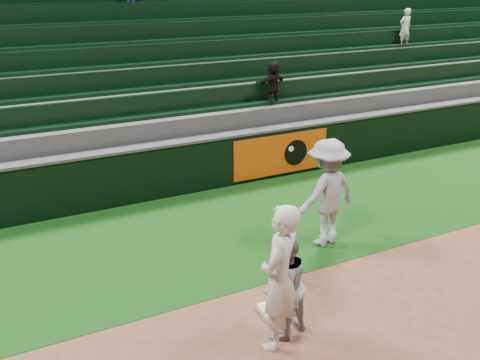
{
  "coord_description": "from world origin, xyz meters",
  "views": [
    {
      "loc": [
        -3.54,
        -5.6,
        4.73
      ],
      "look_at": [
        0.49,
        2.3,
        1.3
      ],
      "focal_mm": 40.0,
      "sensor_mm": 36.0,
      "label": 1
    }
  ],
  "objects_px": {
    "first_baseman": "(280,277)",
    "base_coach": "(327,193)",
    "baserunner": "(283,286)",
    "first_base": "(275,310)"
  },
  "relations": [
    {
      "from": "first_baseman",
      "to": "base_coach",
      "type": "height_order",
      "value": "first_baseman"
    },
    {
      "from": "first_baseman",
      "to": "baserunner",
      "type": "xyz_separation_m",
      "value": [
        0.15,
        0.14,
        -0.25
      ]
    },
    {
      "from": "baserunner",
      "to": "base_coach",
      "type": "xyz_separation_m",
      "value": [
        2.11,
        1.97,
        0.24
      ]
    },
    {
      "from": "baserunner",
      "to": "first_base",
      "type": "bearing_deg",
      "value": -127.25
    },
    {
      "from": "first_base",
      "to": "baserunner",
      "type": "distance_m",
      "value": 0.88
    },
    {
      "from": "first_base",
      "to": "first_baseman",
      "type": "bearing_deg",
      "value": -117.73
    },
    {
      "from": "first_baseman",
      "to": "base_coach",
      "type": "bearing_deg",
      "value": -174.18
    },
    {
      "from": "baserunner",
      "to": "base_coach",
      "type": "height_order",
      "value": "base_coach"
    },
    {
      "from": "first_base",
      "to": "base_coach",
      "type": "relative_size",
      "value": 0.21
    },
    {
      "from": "base_coach",
      "to": "first_baseman",
      "type": "bearing_deg",
      "value": 34.03
    }
  ]
}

